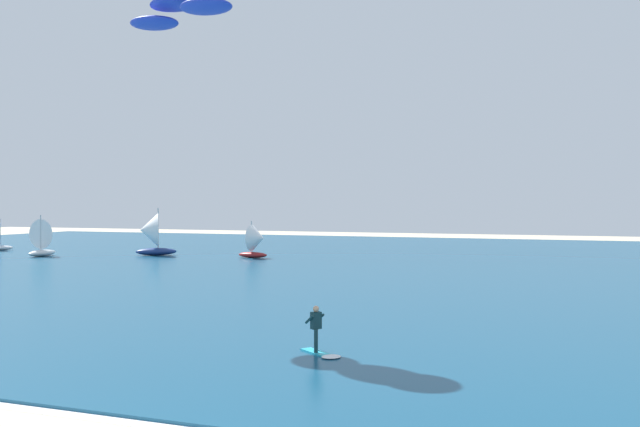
{
  "coord_description": "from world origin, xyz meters",
  "views": [
    {
      "loc": [
        9.44,
        -10.27,
        5.41
      ],
      "look_at": [
        0.25,
        14.36,
        5.0
      ],
      "focal_mm": 38.53,
      "sensor_mm": 36.0,
      "label": 1
    }
  ],
  "objects_px": {
    "sailboat_far_left": "(150,234)",
    "sailboat_far_right": "(46,237)",
    "kite": "(179,10)",
    "sailboat_anchored_offshore": "(257,241)",
    "kitesurfer": "(319,337)"
  },
  "relations": [
    {
      "from": "sailboat_far_left",
      "to": "sailboat_far_right",
      "type": "xyz_separation_m",
      "value": [
        -9.48,
        -4.19,
        -0.3
      ]
    },
    {
      "from": "kite",
      "to": "sailboat_anchored_offshore",
      "type": "relative_size",
      "value": 1.85
    },
    {
      "from": "kitesurfer",
      "to": "kite",
      "type": "distance_m",
      "value": 15.89
    },
    {
      "from": "sailboat_anchored_offshore",
      "to": "kite",
      "type": "bearing_deg",
      "value": -69.73
    },
    {
      "from": "kite",
      "to": "sailboat_far_left",
      "type": "xyz_separation_m",
      "value": [
        -23.8,
        32.57,
        -11.61
      ]
    },
    {
      "from": "kitesurfer",
      "to": "sailboat_anchored_offshore",
      "type": "distance_m",
      "value": 42.44
    },
    {
      "from": "sailboat_far_right",
      "to": "sailboat_anchored_offshore",
      "type": "bearing_deg",
      "value": 13.69
    },
    {
      "from": "sailboat_far_left",
      "to": "sailboat_far_right",
      "type": "bearing_deg",
      "value": -156.18
    },
    {
      "from": "kitesurfer",
      "to": "sailboat_far_left",
      "type": "distance_m",
      "value": 48.29
    },
    {
      "from": "kite",
      "to": "sailboat_anchored_offshore",
      "type": "xyz_separation_m",
      "value": [
        -12.36,
        33.48,
        -12.16
      ]
    },
    {
      "from": "kitesurfer",
      "to": "sailboat_far_left",
      "type": "relative_size",
      "value": 0.4
    },
    {
      "from": "sailboat_far_left",
      "to": "kitesurfer",
      "type": "bearing_deg",
      "value": -48.8
    },
    {
      "from": "sailboat_far_right",
      "to": "kitesurfer",
      "type": "bearing_deg",
      "value": -37.89
    },
    {
      "from": "kite",
      "to": "sailboat_far_right",
      "type": "xyz_separation_m",
      "value": [
        -33.28,
        28.38,
        -11.91
      ]
    },
    {
      "from": "kitesurfer",
      "to": "sailboat_anchored_offshore",
      "type": "height_order",
      "value": "sailboat_anchored_offshore"
    }
  ]
}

